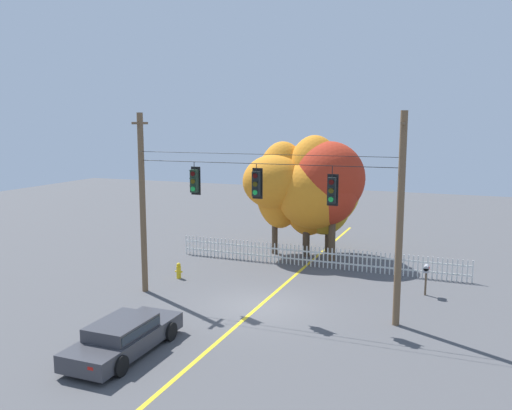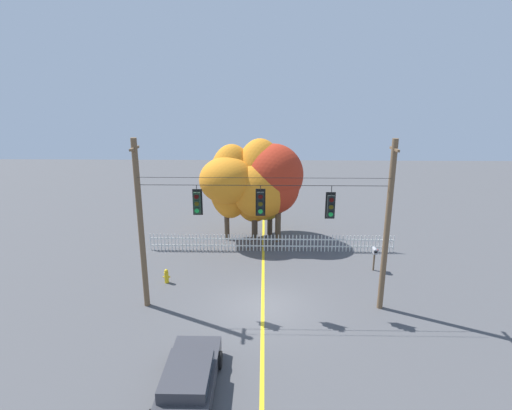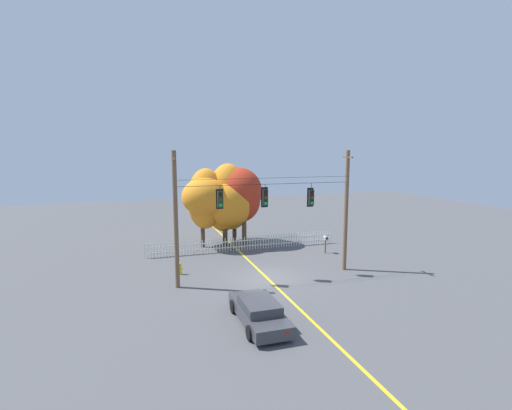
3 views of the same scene
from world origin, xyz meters
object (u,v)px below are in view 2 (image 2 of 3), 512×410
object	(u,v)px
traffic_signal_westbound_side	(197,203)
parked_car	(188,381)
fire_hydrant	(166,276)
roadside_mailbox	(375,252)
autumn_maple_far_west	(274,179)
autumn_oak_far_east	(267,182)
autumn_maple_near_fence	(230,181)
traffic_signal_northbound_secondary	(260,203)
traffic_signal_northbound_primary	(331,206)
autumn_maple_mid	(259,184)

from	to	relation	value
traffic_signal_westbound_side	parked_car	bearing A→B (deg)	-85.48
fire_hydrant	roadside_mailbox	bearing A→B (deg)	8.78
autumn_maple_far_west	fire_hydrant	distance (m)	9.41
traffic_signal_westbound_side	autumn_oak_far_east	world-z (taller)	autumn_oak_far_east
traffic_signal_westbound_side	autumn_maple_near_fence	world-z (taller)	autumn_maple_near_fence
traffic_signal_northbound_secondary	traffic_signal_northbound_primary	xyz separation A→B (m)	(3.07, -0.00, -0.12)
traffic_signal_westbound_side	parked_car	xyz separation A→B (m)	(0.46, -5.86, -4.46)
traffic_signal_westbound_side	roadside_mailbox	world-z (taller)	traffic_signal_westbound_side
traffic_signal_northbound_secondary	autumn_maple_near_fence	distance (m)	9.03
autumn_maple_mid	traffic_signal_northbound_secondary	bearing A→B (deg)	-88.78
autumn_maple_near_fence	parked_car	xyz separation A→B (m)	(-0.24, -14.59, -3.48)
autumn_maple_near_fence	traffic_signal_northbound_primary	bearing A→B (deg)	-59.47
parked_car	roadside_mailbox	size ratio (longest dim) A/B	3.41
traffic_signal_westbound_side	autumn_maple_mid	distance (m)	9.30
roadside_mailbox	traffic_signal_northbound_secondary	bearing A→B (deg)	-147.50
autumn_maple_far_west	fire_hydrant	xyz separation A→B (m)	(-5.73, -6.41, -3.83)
autumn_maple_mid	autumn_maple_far_west	bearing A→B (deg)	-8.36
autumn_maple_far_west	roadside_mailbox	xyz separation A→B (m)	(5.59, -4.66, -3.11)
traffic_signal_northbound_primary	autumn_maple_far_west	bearing A→B (deg)	104.83
traffic_signal_westbound_side	autumn_maple_far_west	world-z (taller)	autumn_maple_far_west
traffic_signal_northbound_primary	autumn_maple_far_west	world-z (taller)	autumn_maple_far_west
autumn_maple_near_fence	autumn_maple_far_west	bearing A→B (deg)	-0.40
fire_hydrant	roadside_mailbox	distance (m)	11.47
traffic_signal_northbound_secondary	autumn_maple_far_west	distance (m)	8.78
traffic_signal_northbound_primary	autumn_maple_near_fence	distance (m)	10.17
traffic_signal_westbound_side	traffic_signal_northbound_secondary	xyz separation A→B (m)	(2.78, 0.00, 0.00)
parked_car	roadside_mailbox	distance (m)	13.17
traffic_signal_northbound_secondary	autumn_oak_far_east	distance (m)	9.66
autumn_oak_far_east	fire_hydrant	xyz separation A→B (m)	(-5.32, -7.27, -3.42)
autumn_maple_near_fence	fire_hydrant	distance (m)	7.96
autumn_maple_far_west	roadside_mailbox	world-z (taller)	autumn_maple_far_west
autumn_maple_mid	fire_hydrant	bearing A→B (deg)	-126.11
traffic_signal_northbound_primary	autumn_maple_near_fence	bearing A→B (deg)	120.53
traffic_signal_westbound_side	parked_car	world-z (taller)	traffic_signal_westbound_side
traffic_signal_northbound_primary	autumn_oak_far_east	xyz separation A→B (m)	(-2.71, 9.57, -1.15)
traffic_signal_northbound_secondary	fire_hydrant	xyz separation A→B (m)	(-4.97, 2.30, -4.69)
traffic_signal_westbound_side	traffic_signal_northbound_secondary	distance (m)	2.78
autumn_oak_far_east	fire_hydrant	world-z (taller)	autumn_oak_far_east
fire_hydrant	traffic_signal_westbound_side	bearing A→B (deg)	-46.42
parked_car	autumn_maple_mid	bearing A→B (deg)	81.76
autumn_maple_near_fence	parked_car	size ratio (longest dim) A/B	1.39
roadside_mailbox	traffic_signal_westbound_side	bearing A→B (deg)	-156.10
autumn_oak_far_east	parked_car	distance (m)	15.98
traffic_signal_northbound_primary	fire_hydrant	bearing A→B (deg)	164.05
traffic_signal_westbound_side	traffic_signal_northbound_secondary	bearing A→B (deg)	0.01
autumn_maple_near_fence	fire_hydrant	xyz separation A→B (m)	(-2.89, -6.43, -3.70)
traffic_signal_westbound_side	traffic_signal_northbound_primary	world-z (taller)	same
autumn_oak_far_east	parked_car	size ratio (longest dim) A/B	1.34
autumn_oak_far_east	traffic_signal_northbound_primary	bearing A→B (deg)	-74.17
autumn_maple_far_west	traffic_signal_westbound_side	bearing A→B (deg)	-112.14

